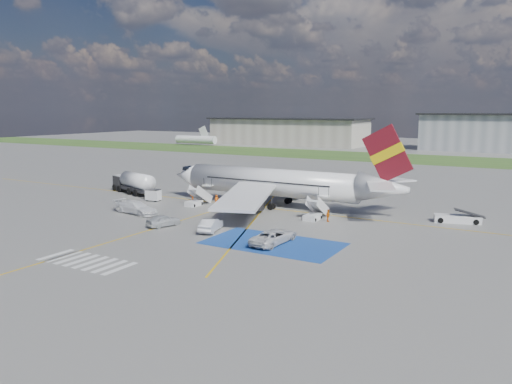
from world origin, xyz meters
TOP-DOWN VIEW (x-y plane):
  - ground at (0.00, 0.00)m, footprint 400.00×400.00m
  - grass_strip at (0.00, 95.00)m, footprint 400.00×30.00m
  - taxiway_line_main at (0.00, 12.00)m, footprint 120.00×0.20m
  - taxiway_line_cross at (-5.00, -10.00)m, footprint 0.20×60.00m
  - taxiway_line_diag at (0.00, 12.00)m, footprint 20.71×56.45m
  - staging_box at (10.00, -4.00)m, footprint 14.00×8.00m
  - crosswalk at (-1.80, -18.00)m, footprint 9.00×4.00m
  - terminal_west at (-55.00, 130.00)m, footprint 60.00×22.00m
  - terminal_centre at (20.00, 135.00)m, footprint 48.00×18.00m
  - airliner at (1.51, 14.00)m, footprint 36.81×32.95m
  - airstairs_fwd at (-9.50, 8.70)m, footprint 1.90×5.20m
  - airstairs_aft at (9.00, 8.70)m, footprint 1.90×5.20m
  - fuel_tanker at (-24.57, 12.00)m, footprint 10.52×5.88m
  - gpu_cart at (-17.13, 8.32)m, footprint 2.27×1.59m
  - belt_loader at (24.99, 15.86)m, footprint 5.98×3.34m
  - car_silver_a at (-4.80, -3.79)m, footprint 2.81×4.46m
  - car_silver_b at (1.43, -2.96)m, footprint 2.77×4.78m
  - van_white_a at (10.05, -3.87)m, footprint 2.61×5.28m
  - van_white_b at (-12.91, 0.11)m, footprint 5.90×3.12m
  - crew_fwd at (-6.22, 9.32)m, footprint 0.71×0.75m
  - crew_nose at (-12.40, 11.61)m, footprint 0.82×0.92m
  - crew_aft at (11.05, 8.35)m, footprint 0.43×0.92m

SIDE VIEW (x-z plane):
  - ground at x=0.00m, z-range 0.00..0.00m
  - grass_strip at x=0.00m, z-range 0.00..0.01m
  - taxiway_line_main at x=0.00m, z-range 0.00..0.01m
  - taxiway_line_cross at x=-5.00m, z-range 0.00..0.01m
  - taxiway_line_diag at x=0.00m, z-range 0.00..0.01m
  - staging_box at x=10.00m, z-range 0.00..0.01m
  - crosswalk at x=-1.80m, z-range 0.00..0.01m
  - belt_loader at x=24.99m, z-range -0.43..1.29m
  - airstairs_fwd at x=-9.50m, z-range -1.18..2.42m
  - airstairs_aft at x=9.00m, z-range -1.18..2.42m
  - car_silver_a at x=-4.80m, z-range 0.00..1.42m
  - car_silver_b at x=1.43m, z-range 0.00..1.49m
  - crew_aft at x=11.05m, z-range 0.00..1.53m
  - crew_nose at x=-12.40m, z-range 0.00..1.55m
  - gpu_cart at x=-17.13m, z-range -0.09..1.70m
  - crew_fwd at x=-6.22m, z-range 0.00..1.72m
  - van_white_a at x=10.05m, z-range 0.00..1.95m
  - van_white_b at x=-12.91m, z-range 0.00..2.20m
  - fuel_tanker at x=-24.57m, z-range -0.28..3.21m
  - airliner at x=1.51m, z-range -2.57..9.35m
  - terminal_west at x=-55.00m, z-range 0.00..10.00m
  - terminal_centre at x=20.00m, z-range 0.00..12.00m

